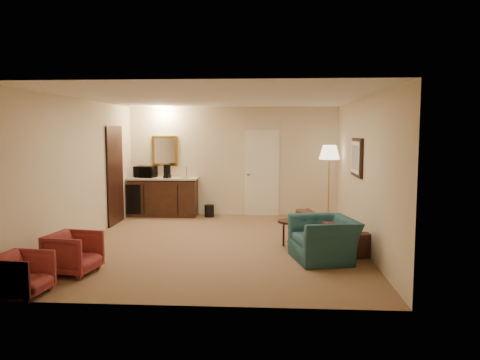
% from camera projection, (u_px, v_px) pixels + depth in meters
% --- Properties ---
extents(ground, '(6.00, 6.00, 0.00)m').
position_uv_depth(ground, '(220.00, 244.00, 8.42)').
color(ground, brown).
rests_on(ground, ground).
extents(room_walls, '(5.02, 6.01, 2.61)m').
position_uv_depth(room_walls, '(219.00, 147.00, 9.01)').
color(room_walls, beige).
rests_on(room_walls, ground).
extents(wetbar_cabinet, '(1.64, 0.58, 0.92)m').
position_uv_depth(wetbar_cabinet, '(163.00, 197.00, 11.17)').
color(wetbar_cabinet, '#3A1E12').
rests_on(wetbar_cabinet, ground).
extents(sofa, '(1.09, 2.01, 0.76)m').
position_uv_depth(sofa, '(330.00, 224.00, 8.29)').
color(sofa, black).
rests_on(sofa, ground).
extents(teal_armchair, '(0.89, 1.16, 0.90)m').
position_uv_depth(teal_armchair, '(324.00, 232.00, 7.33)').
color(teal_armchair, '#1D4948').
rests_on(teal_armchair, ground).
extents(rose_chair_near, '(0.69, 0.72, 0.66)m').
position_uv_depth(rose_chair_near, '(73.00, 251.00, 6.64)').
color(rose_chair_near, maroon).
rests_on(rose_chair_near, ground).
extents(rose_chair_far, '(0.60, 0.64, 0.60)m').
position_uv_depth(rose_chair_far, '(22.00, 272.00, 5.74)').
color(rose_chair_far, maroon).
rests_on(rose_chair_far, ground).
extents(coffee_table, '(0.98, 0.80, 0.48)m').
position_uv_depth(coffee_table, '(302.00, 234.00, 8.14)').
color(coffee_table, black).
rests_on(coffee_table, ground).
extents(floor_lamp, '(0.48, 0.48, 1.73)m').
position_uv_depth(floor_lamp, '(329.00, 184.00, 10.39)').
color(floor_lamp, gold).
rests_on(floor_lamp, ground).
extents(waste_bin, '(0.30, 0.30, 0.29)m').
position_uv_depth(waste_bin, '(209.00, 211.00, 11.07)').
color(waste_bin, black).
rests_on(waste_bin, ground).
extents(microwave, '(0.53, 0.36, 0.33)m').
position_uv_depth(microwave, '(145.00, 171.00, 11.16)').
color(microwave, black).
rests_on(microwave, wetbar_cabinet).
extents(coffee_maker, '(0.19, 0.19, 0.32)m').
position_uv_depth(coffee_maker, '(167.00, 171.00, 11.05)').
color(coffee_maker, black).
rests_on(coffee_maker, wetbar_cabinet).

